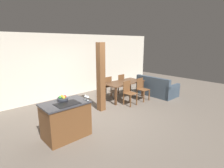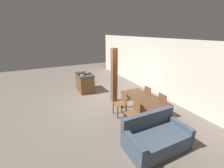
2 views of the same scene
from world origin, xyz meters
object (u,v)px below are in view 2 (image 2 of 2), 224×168
at_px(dining_table, 143,100).
at_px(timber_post, 114,76).
at_px(wine_glass_near, 81,75).
at_px(dining_chair_near_left, 121,103).
at_px(dining_chair_far_left, 149,96).
at_px(wine_glass_middle, 83,75).
at_px(dining_chair_far_right, 164,104).
at_px(kitchen_island, 85,82).
at_px(dining_chair_near_right, 134,113).
at_px(fruit_bowl, 88,73).
at_px(couch, 156,138).

height_order(dining_table, timber_post, timber_post).
relative_size(wine_glass_near, dining_chair_near_left, 0.16).
xyz_separation_m(dining_table, dining_chair_far_left, (-0.40, 0.66, -0.14)).
bearing_deg(wine_glass_near, timber_post, 39.65).
relative_size(wine_glass_near, wine_glass_middle, 1.00).
relative_size(dining_chair_near_left, dining_chair_far_right, 1.00).
distance_m(kitchen_island, dining_table, 3.53).
bearing_deg(wine_glass_near, dining_chair_near_right, 13.84).
bearing_deg(timber_post, wine_glass_near, -140.35).
bearing_deg(dining_chair_far_left, wine_glass_near, 40.89).
relative_size(wine_glass_middle, timber_post, 0.06).
distance_m(wine_glass_near, dining_chair_near_left, 2.63).
height_order(wine_glass_middle, dining_chair_near_right, wine_glass_middle).
distance_m(kitchen_island, wine_glass_middle, 0.78).
xyz_separation_m(fruit_bowl, timber_post, (1.74, 0.59, 0.21)).
distance_m(couch, timber_post, 3.16).
xyz_separation_m(fruit_bowl, dining_chair_near_right, (3.68, 0.31, -0.48)).
distance_m(wine_glass_near, dining_chair_near_right, 3.39).
bearing_deg(couch, dining_chair_far_left, 55.24).
bearing_deg(couch, wine_glass_near, 100.94).
bearing_deg(timber_post, kitchen_island, -156.13).
bearing_deg(dining_chair_far_left, fruit_bowl, 29.49).
distance_m(fruit_bowl, timber_post, 1.85).
bearing_deg(dining_chair_far_right, timber_post, 28.15).
distance_m(kitchen_island, dining_chair_near_right, 3.76).
bearing_deg(kitchen_island, couch, 5.96).
bearing_deg(dining_chair_near_right, dining_chair_far_left, 121.14).
distance_m(kitchen_island, dining_chair_near_left, 2.98).
height_order(dining_chair_near_left, dining_chair_far_right, same).
xyz_separation_m(wine_glass_near, dining_table, (2.85, 1.46, -0.41)).
xyz_separation_m(dining_chair_near_right, couch, (1.08, -0.01, -0.20)).
height_order(wine_glass_middle, dining_chair_far_right, wine_glass_middle).
height_order(kitchen_island, fruit_bowl, fruit_bowl).
bearing_deg(dining_chair_near_left, kitchen_island, -170.13).
bearing_deg(dining_chair_near_left, dining_chair_far_left, 90.00).
bearing_deg(wine_glass_middle, dining_chair_near_right, 12.26).
bearing_deg(dining_chair_near_right, wine_glass_middle, -167.74).
bearing_deg(dining_table, dining_chair_near_left, -121.14).
bearing_deg(couch, kitchen_island, 96.53).
bearing_deg(wine_glass_near, couch, 10.38).
height_order(wine_glass_near, dining_chair_near_right, wine_glass_near).
bearing_deg(dining_chair_far_right, couch, 129.03).
xyz_separation_m(dining_chair_near_left, timber_post, (-1.14, 0.28, 0.69)).
height_order(fruit_bowl, couch, fruit_bowl).
bearing_deg(dining_table, kitchen_island, -160.64).
xyz_separation_m(dining_chair_near_left, dining_chair_far_left, (0.00, 1.32, 0.00)).
bearing_deg(dining_chair_far_left, dining_table, 121.14).
xyz_separation_m(kitchen_island, dining_chair_near_left, (2.93, 0.51, 0.03)).
height_order(dining_chair_near_right, couch, dining_chair_near_right).
distance_m(kitchen_island, dining_chair_far_right, 4.15).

